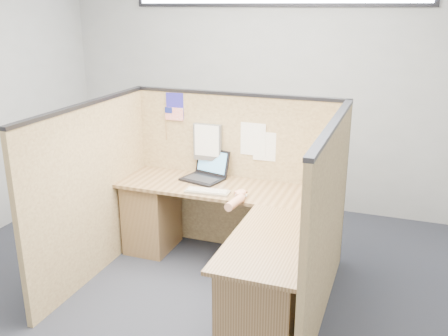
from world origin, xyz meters
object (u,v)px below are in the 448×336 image
at_px(laptop, 205,171).
at_px(keyboard, 207,191).
at_px(l_desk, 229,243).
at_px(mouse, 241,195).

xyz_separation_m(laptop, keyboard, (0.17, -0.35, -0.05)).
height_order(l_desk, keyboard, keyboard).
bearing_deg(l_desk, keyboard, 143.70).
bearing_deg(mouse, laptop, 142.57).
xyz_separation_m(laptop, mouse, (0.48, -0.36, -0.04)).
bearing_deg(laptop, l_desk, -37.38).
bearing_deg(l_desk, laptop, 128.38).
relative_size(laptop, mouse, 3.96).
height_order(l_desk, mouse, mouse).
xyz_separation_m(l_desk, mouse, (0.04, 0.19, 0.36)).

